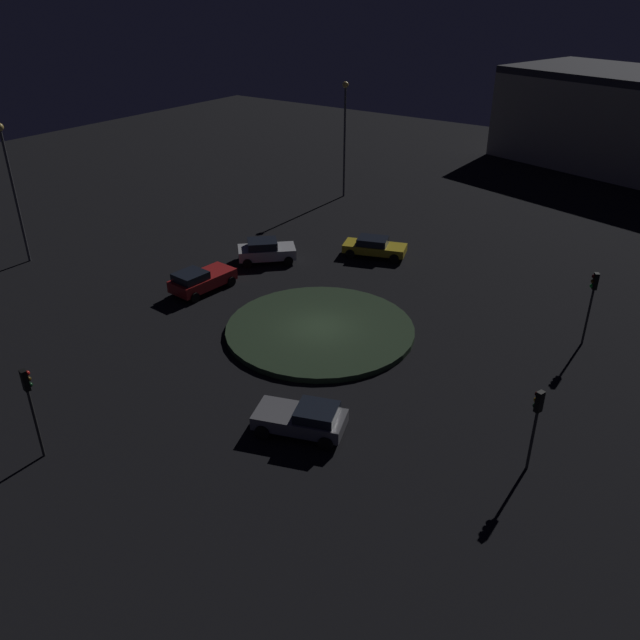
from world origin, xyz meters
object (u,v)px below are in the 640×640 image
object	(u,v)px
car_red	(201,280)
traffic_light_south	(536,414)
car_silver	(266,250)
traffic_light_west	(30,396)
traffic_light_southeast	(592,294)
streetlamp_north	(11,177)
streetlamp_northeast	(345,125)
car_yellow	(374,247)
car_grey	(303,418)

from	to	relation	value
car_red	traffic_light_south	world-z (taller)	traffic_light_south
car_silver	car_red	bearing A→B (deg)	-136.17
car_red	traffic_light_west	size ratio (longest dim) A/B	1.04
car_silver	traffic_light_southeast	world-z (taller)	traffic_light_southeast
car_silver	streetlamp_north	bearing A→B (deg)	171.24
traffic_light_southeast	streetlamp_northeast	bearing A→B (deg)	-60.30
traffic_light_south	streetlamp_northeast	distance (m)	37.32
traffic_light_southeast	streetlamp_north	bearing A→B (deg)	-13.15
traffic_light_south	car_yellow	bearing A→B (deg)	-24.99
car_red	streetlamp_north	distance (m)	14.68
traffic_light_south	streetlamp_north	size ratio (longest dim) A/B	0.40
traffic_light_southeast	car_yellow	bearing A→B (deg)	-44.84
car_grey	car_yellow	size ratio (longest dim) A/B	0.92
car_silver	streetlamp_north	distance (m)	17.35
traffic_light_southeast	streetlamp_north	world-z (taller)	streetlamp_north
streetlamp_northeast	car_red	bearing A→B (deg)	-170.46
car_grey	traffic_light_west	bearing A→B (deg)	24.29
car_grey	streetlamp_northeast	world-z (taller)	streetlamp_northeast
traffic_light_west	traffic_light_south	world-z (taller)	traffic_light_west
car_silver	car_grey	size ratio (longest dim) A/B	0.96
car_silver	streetlamp_northeast	size ratio (longest dim) A/B	0.42
traffic_light_south	traffic_light_southeast	world-z (taller)	traffic_light_southeast
car_red	car_silver	bearing A→B (deg)	2.02
traffic_light_south	streetlamp_north	xyz separation A→B (m)	(1.01, 35.87, 3.30)
car_silver	traffic_light_south	world-z (taller)	traffic_light_south
car_silver	traffic_light_south	bearing A→B (deg)	-69.16
traffic_light_west	traffic_light_south	distance (m)	19.82
car_red	traffic_light_southeast	xyz separation A→B (m)	(7.10, -21.53, 2.19)
car_red	traffic_light_west	xyz separation A→B (m)	(-15.26, -5.96, 2.21)
traffic_light_west	traffic_light_southeast	xyz separation A→B (m)	(22.36, -15.57, -0.01)
traffic_light_southeast	streetlamp_north	size ratio (longest dim) A/B	0.44
traffic_light_west	traffic_light_southeast	world-z (taller)	traffic_light_west
traffic_light_south	streetlamp_northeast	size ratio (longest dim) A/B	0.38
traffic_light_south	traffic_light_southeast	xyz separation A→B (m)	(11.54, 1.03, 0.30)
traffic_light_west	car_silver	bearing A→B (deg)	26.96
car_yellow	traffic_light_southeast	xyz separation A→B (m)	(-4.15, -15.61, 2.25)
car_grey	traffic_light_southeast	bearing A→B (deg)	-136.88
car_grey	car_red	world-z (taller)	car_red
car_silver	car_grey	bearing A→B (deg)	-89.52
car_yellow	traffic_light_south	bearing A→B (deg)	-62.32
car_red	traffic_light_west	bearing A→B (deg)	-154.33
car_grey	streetlamp_north	bearing A→B (deg)	-28.51
car_grey	car_silver	bearing A→B (deg)	-65.06
car_grey	traffic_light_west	distance (m)	11.08
traffic_light_southeast	streetlamp_northeast	world-z (taller)	streetlamp_northeast
car_silver	car_yellow	bearing A→B (deg)	-1.69
car_grey	car_yellow	xyz separation A→B (m)	(19.01, 7.88, -0.00)
streetlamp_north	streetlamp_northeast	xyz separation A→B (m)	(25.27, -9.63, 0.29)
traffic_light_west	streetlamp_northeast	world-z (taller)	streetlamp_northeast
car_silver	traffic_light_southeast	size ratio (longest dim) A/B	0.99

